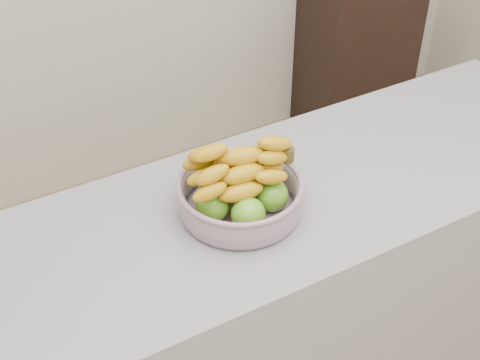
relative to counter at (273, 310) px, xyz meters
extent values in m
cube|color=gray|center=(0.00, 0.00, 0.00)|extent=(2.00, 0.60, 0.90)
cube|color=black|center=(1.25, 1.24, -0.01)|extent=(0.53, 0.44, 0.88)
cylinder|color=#ABB5CD|center=(-0.11, 0.00, 0.46)|extent=(0.27, 0.27, 0.01)
torus|color=#ABB5CD|center=(-0.11, 0.00, 0.54)|extent=(0.32, 0.32, 0.01)
sphere|color=#4A8717|center=(-0.14, -0.08, 0.51)|extent=(0.09, 0.09, 0.09)
sphere|color=#4A8717|center=(-0.05, -0.04, 0.51)|extent=(0.09, 0.09, 0.09)
sphere|color=#4A8717|center=(-0.05, 0.05, 0.51)|extent=(0.09, 0.09, 0.09)
sphere|color=#4A8717|center=(-0.14, 0.07, 0.51)|extent=(0.09, 0.09, 0.09)
sphere|color=#4A8717|center=(-0.19, 0.00, 0.51)|extent=(0.09, 0.09, 0.09)
ellipsoid|color=gold|center=(-0.14, -0.05, 0.55)|extent=(0.20, 0.07, 0.05)
ellipsoid|color=gold|center=(-0.12, 0.00, 0.55)|extent=(0.21, 0.10, 0.05)
ellipsoid|color=gold|center=(-0.11, 0.05, 0.55)|extent=(0.20, 0.12, 0.05)
ellipsoid|color=gold|center=(-0.12, -0.03, 0.59)|extent=(0.20, 0.06, 0.05)
ellipsoid|color=gold|center=(-0.11, 0.03, 0.59)|extent=(0.20, 0.13, 0.05)
ellipsoid|color=gold|center=(-0.11, 0.00, 0.62)|extent=(0.21, 0.10, 0.05)
cylinder|color=#413514|center=(0.00, -0.03, 0.61)|extent=(0.03, 0.03, 0.04)
camera|label=1|loc=(-0.75, -1.12, 1.57)|focal=50.00mm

